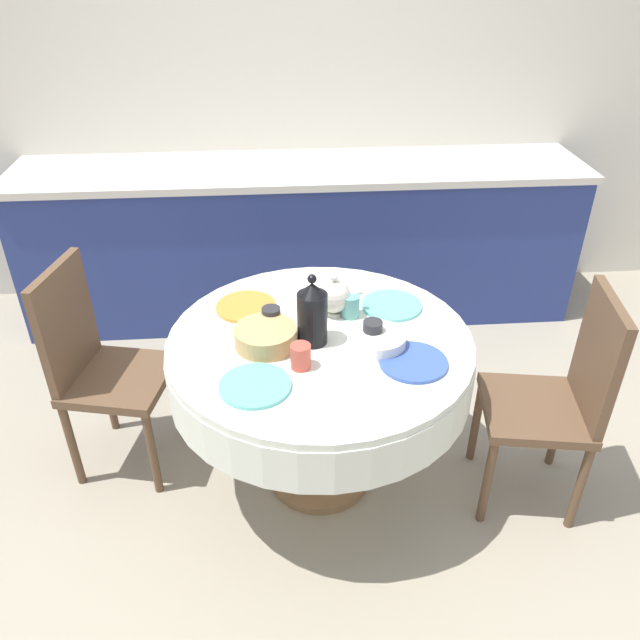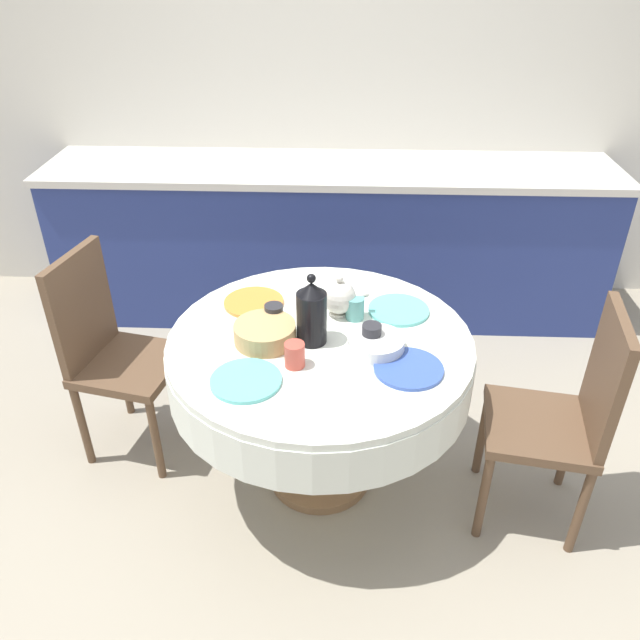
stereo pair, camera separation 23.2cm
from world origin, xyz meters
The scene contains 18 objects.
ground_plane centered at (0.00, 0.00, 0.00)m, with size 12.00×12.00×0.00m, color #9E937F.
wall_back centered at (0.00, 1.79, 1.30)m, with size 7.00×0.05×2.60m.
kitchen_counter centered at (0.00, 1.46, 0.46)m, with size 3.24×0.64×0.92m.
dining_table centered at (0.00, 0.00, 0.61)m, with size 1.17×1.17×0.74m.
chair_left centered at (0.92, -0.15, 0.53)m, with size 0.46×0.46×0.96m.
chair_right centered at (-0.91, 0.20, 0.53)m, with size 0.48×0.48×0.96m.
plate_near_left centered at (-0.24, -0.28, 0.75)m, with size 0.25×0.25×0.01m, color #60BCB7.
cup_near_left centered at (-0.08, -0.18, 0.79)m, with size 0.07×0.07×0.09m, color #CC4C3D.
plate_near_right centered at (0.32, -0.19, 0.75)m, with size 0.25×0.25×0.01m, color #3856AD.
cup_near_right centered at (0.19, -0.05, 0.79)m, with size 0.07×0.07×0.09m, color #28282D.
plate_far_left centered at (-0.28, 0.24, 0.75)m, with size 0.25×0.25×0.01m, color orange.
cup_far_left centered at (-0.18, 0.08, 0.79)m, with size 0.07×0.07×0.09m, color #28282D.
plate_far_right centered at (0.31, 0.20, 0.75)m, with size 0.25×0.25×0.01m, color #60BCB7.
cup_far_right centered at (0.13, 0.15, 0.79)m, with size 0.07×0.07×0.09m, color #5BA39E.
coffee_carafe centered at (-0.03, -0.02, 0.86)m, with size 0.11×0.11×0.28m.
teapot centered at (0.07, 0.17, 0.82)m, with size 0.19×0.13×0.18m.
bread_basket centered at (-0.20, -0.03, 0.78)m, with size 0.23×0.23×0.07m, color tan.
fruit_bowl centered at (0.21, -0.07, 0.77)m, with size 0.21×0.21×0.05m, color silver.
Camera 2 is at (0.08, -1.96, 2.06)m, focal length 35.00 mm.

